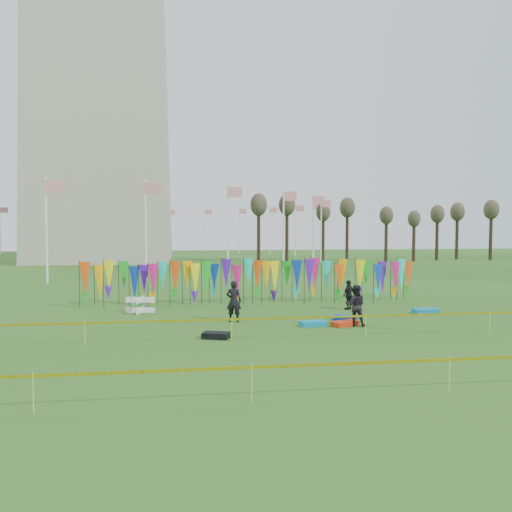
{
  "coord_description": "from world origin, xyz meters",
  "views": [
    {
      "loc": [
        -3.68,
        -19.35,
        4.03
      ],
      "look_at": [
        -0.06,
        6.0,
        2.69
      ],
      "focal_mm": 35.0,
      "sensor_mm": 36.0,
      "label": 1
    }
  ],
  "objects": [
    {
      "name": "kite_bag_red",
      "position": [
        2.96,
        0.65,
        0.11
      ],
      "size": [
        1.28,
        0.96,
        0.21
      ],
      "primitive_type": "cube",
      "rotation": [
        0.0,
        0.0,
        0.42
      ],
      "color": "red",
      "rests_on": "ground"
    },
    {
      "name": "person_left",
      "position": [
        -1.58,
        2.26,
        0.91
      ],
      "size": [
        0.77,
        0.65,
        1.82
      ],
      "primitive_type": "imported",
      "rotation": [
        0.0,
        0.0,
        2.86
      ],
      "color": "black",
      "rests_on": "ground"
    },
    {
      "name": "banner_row",
      "position": [
        0.28,
        7.67,
        1.45
      ],
      "size": [
        18.64,
        0.64,
        2.33
      ],
      "color": "black",
      "rests_on": "ground"
    },
    {
      "name": "person_right",
      "position": [
        4.51,
        4.8,
        0.75
      ],
      "size": [
        1.01,
        0.92,
        1.5
      ],
      "primitive_type": "imported",
      "rotation": [
        0.0,
        0.0,
        3.77
      ],
      "color": "black",
      "rests_on": "ground"
    },
    {
      "name": "kite_bag_teal",
      "position": [
        7.83,
        3.19,
        0.11
      ],
      "size": [
        1.22,
        0.64,
        0.23
      ],
      "primitive_type": "cube",
      "rotation": [
        0.0,
        0.0,
        0.06
      ],
      "color": "#0D7AC0",
      "rests_on": "ground"
    },
    {
      "name": "kite_bag_black",
      "position": [
        -2.56,
        -0.96,
        0.11
      ],
      "size": [
        1.11,
        0.85,
        0.23
      ],
      "primitive_type": "cube",
      "rotation": [
        0.0,
        0.0,
        -0.33
      ],
      "color": "black",
      "rests_on": "ground"
    },
    {
      "name": "tree_line",
      "position": [
        32.0,
        44.0,
        6.17
      ],
      "size": [
        53.92,
        1.92,
        7.84
      ],
      "color": "#332519",
      "rests_on": "ground"
    },
    {
      "name": "person_mid",
      "position": [
        3.38,
        0.61,
        0.87
      ],
      "size": [
        0.95,
        0.73,
        1.73
      ],
      "primitive_type": "imported",
      "rotation": [
        0.0,
        0.0,
        2.87
      ],
      "color": "black",
      "rests_on": "ground"
    },
    {
      "name": "ground",
      "position": [
        0.0,
        0.0,
        0.0
      ],
      "size": [
        160.0,
        160.0,
        0.0
      ],
      "primitive_type": "plane",
      "color": "#225217",
      "rests_on": "ground"
    },
    {
      "name": "flagpole_ring",
      "position": [
        -14.0,
        48.0,
        4.0
      ],
      "size": [
        57.4,
        56.16,
        8.0
      ],
      "color": "white",
      "rests_on": "ground"
    },
    {
      "name": "box_kite",
      "position": [
        -5.84,
        5.16,
        0.4
      ],
      "size": [
        0.73,
        0.73,
        0.81
      ],
      "rotation": [
        0.0,
        0.0,
        -0.18
      ],
      "color": "red",
      "rests_on": "ground"
    },
    {
      "name": "kite_bag_blue",
      "position": [
        3.38,
        1.91,
        0.11
      ],
      "size": [
        1.19,
        1.0,
        0.22
      ],
      "primitive_type": "cube",
      "rotation": [
        0.0,
        0.0,
        -0.51
      ],
      "color": "#0B32B6",
      "rests_on": "ground"
    },
    {
      "name": "caution_tape_near",
      "position": [
        -0.22,
        -1.66,
        0.78
      ],
      "size": [
        26.0,
        0.02,
        0.9
      ],
      "color": "#E0DB04",
      "rests_on": "ground"
    },
    {
      "name": "kite_bag_turquoise",
      "position": [
        1.61,
        0.84,
        0.11
      ],
      "size": [
        1.16,
        0.72,
        0.22
      ],
      "primitive_type": "cube",
      "rotation": [
        0.0,
        0.0,
        0.17
      ],
      "color": "#0B83B3",
      "rests_on": "ground"
    },
    {
      "name": "caution_tape_far",
      "position": [
        -0.22,
        -7.96,
        0.78
      ],
      "size": [
        26.0,
        0.02,
        0.9
      ],
      "color": "#E0DB04",
      "rests_on": "ground"
    }
  ]
}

